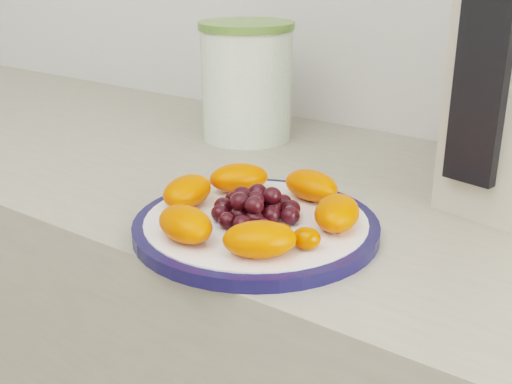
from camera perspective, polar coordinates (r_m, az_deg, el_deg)
The scene contains 6 objects.
plate_rim at distance 0.73m, azimuth -0.00°, elevation -3.10°, with size 0.28×0.28×0.01m, color #10103B.
plate_face at distance 0.73m, azimuth -0.00°, elevation -3.03°, with size 0.25×0.25×0.02m, color white.
canister at distance 1.08m, azimuth -0.84°, elevation 9.50°, with size 0.15×0.15×0.18m, color #336A11.
canister_lid at distance 1.07m, azimuth -0.87°, elevation 14.58°, with size 0.16×0.16×0.01m, color #597E35.
appliance_panel at distance 0.76m, azimuth 19.55°, elevation 10.23°, with size 0.06×0.02×0.26m, color black.
fruit_plate at distance 0.72m, azimuth -0.10°, elevation -1.17°, with size 0.24×0.24×0.04m.
Camera 1 is at (0.40, 0.48, 1.21)m, focal length 45.00 mm.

